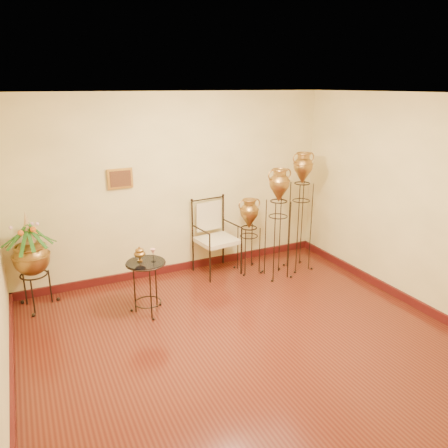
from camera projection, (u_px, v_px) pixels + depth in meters
name	position (u px, v px, depth m)	size (l,w,h in m)	color
ground	(253.00, 350.00, 4.97)	(5.00, 5.00, 0.00)	#562114
room_shell	(256.00, 203.00, 4.45)	(5.02, 5.02, 2.81)	#FFF0A4
amphora_tall	(301.00, 210.00, 6.92)	(0.48, 0.48, 1.92)	black
amphora_mid	(278.00, 223.00, 6.65)	(0.46, 0.46, 1.73)	black
amphora_short	(249.00, 235.00, 6.93)	(0.44, 0.44, 1.22)	black
planter_urn	(31.00, 254.00, 5.71)	(0.90, 0.90, 1.38)	black
armchair	(217.00, 237.00, 6.85)	(0.74, 0.70, 1.18)	black
side_table	(147.00, 286.00, 5.68)	(0.66, 0.66, 0.91)	black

